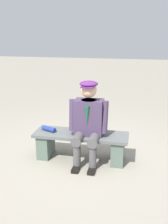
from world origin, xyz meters
name	(u,v)px	position (x,y,z in m)	size (l,w,h in m)	color
ground_plane	(81,159)	(0.00, 0.00, 0.00)	(30.00, 30.00, 0.00)	gray
bench	(81,143)	(0.00, 0.00, 0.27)	(1.46, 0.46, 0.43)	#575B5A
seated_man	(88,120)	(-0.12, 0.06, 0.69)	(0.60, 0.62, 1.26)	#433351
rolled_magazine	(49,129)	(0.51, 0.01, 0.47)	(0.08, 0.08, 0.25)	navy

